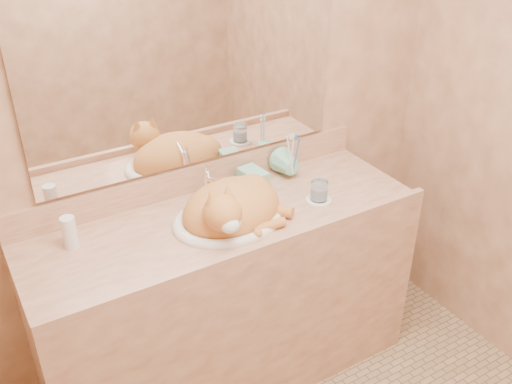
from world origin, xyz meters
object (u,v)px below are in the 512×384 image
soap_dispenser (262,174)px  water_glass (319,191)px  sink_basin (228,206)px  vanity_counter (228,301)px  toothbrush_cup (293,169)px  cat (232,206)px

soap_dispenser → water_glass: 0.25m
sink_basin → water_glass: 0.40m
vanity_counter → toothbrush_cup: (0.40, 0.12, 0.48)m
vanity_counter → sink_basin: size_ratio=3.64×
vanity_counter → cat: size_ratio=3.84×
sink_basin → toothbrush_cup: bearing=34.1°
soap_dispenser → toothbrush_cup: 0.18m
soap_dispenser → sink_basin: bearing=-160.9°
cat → soap_dispenser: bearing=23.7°
soap_dispenser → water_glass: size_ratio=2.30×
toothbrush_cup → soap_dispenser: bearing=-169.8°
toothbrush_cup → cat: bearing=-158.2°
sink_basin → cat: 0.02m
sink_basin → cat: (0.01, -0.01, -0.00)m
sink_basin → soap_dispenser: 0.25m
vanity_counter → water_glass: 0.62m
toothbrush_cup → water_glass: 0.20m
vanity_counter → soap_dispenser: bearing=22.3°
vanity_counter → soap_dispenser: soap_dispenser is taller
soap_dispenser → water_glass: soap_dispenser is taller
toothbrush_cup → water_glass: (-0.01, -0.20, -0.00)m
sink_basin → soap_dispenser: bearing=40.8°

